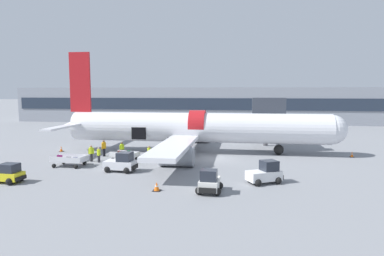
{
  "coord_description": "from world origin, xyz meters",
  "views": [
    {
      "loc": [
        2.77,
        -36.17,
        7.23
      ],
      "look_at": [
        -2.53,
        0.64,
        3.21
      ],
      "focal_mm": 32.0,
      "sensor_mm": 36.0,
      "label": 1
    }
  ],
  "objects_px": {
    "ground_crew_supervisor": "(99,154)",
    "baggage_tug_spare": "(121,163)",
    "baggage_tug_rear": "(209,183)",
    "baggage_cart_queued": "(70,161)",
    "airplane": "(193,128)",
    "ground_crew_helper": "(149,153)",
    "baggage_cart_loading": "(125,156)",
    "baggage_tug_mid": "(5,174)",
    "ground_crew_loader_a": "(104,148)",
    "ground_crew_driver": "(122,149)",
    "ground_crew_loader_b": "(91,153)",
    "baggage_tug_lead": "(265,174)"
  },
  "relations": [
    {
      "from": "baggage_tug_spare",
      "to": "ground_crew_driver",
      "type": "relative_size",
      "value": 1.83
    },
    {
      "from": "baggage_tug_spare",
      "to": "ground_crew_driver",
      "type": "bearing_deg",
      "value": 109.43
    },
    {
      "from": "baggage_tug_mid",
      "to": "baggage_cart_loading",
      "type": "xyz_separation_m",
      "value": [
        6.62,
        9.38,
        -0.13
      ]
    },
    {
      "from": "ground_crew_driver",
      "to": "ground_crew_supervisor",
      "type": "height_order",
      "value": "ground_crew_driver"
    },
    {
      "from": "baggage_tug_mid",
      "to": "baggage_cart_loading",
      "type": "bearing_deg",
      "value": 54.8
    },
    {
      "from": "baggage_tug_rear",
      "to": "ground_crew_supervisor",
      "type": "xyz_separation_m",
      "value": [
        -12.12,
        8.8,
        0.1
      ]
    },
    {
      "from": "ground_crew_loader_a",
      "to": "ground_crew_helper",
      "type": "distance_m",
      "value": 5.9
    },
    {
      "from": "baggage_cart_loading",
      "to": "ground_crew_helper",
      "type": "relative_size",
      "value": 2.41
    },
    {
      "from": "baggage_tug_rear",
      "to": "ground_crew_loader_a",
      "type": "bearing_deg",
      "value": 137.08
    },
    {
      "from": "ground_crew_supervisor",
      "to": "baggage_tug_lead",
      "type": "bearing_deg",
      "value": -19.14
    },
    {
      "from": "baggage_tug_mid",
      "to": "ground_crew_loader_a",
      "type": "bearing_deg",
      "value": 73.75
    },
    {
      "from": "baggage_cart_queued",
      "to": "baggage_tug_rear",
      "type": "bearing_deg",
      "value": -25.1
    },
    {
      "from": "ground_crew_loader_b",
      "to": "ground_crew_supervisor",
      "type": "height_order",
      "value": "ground_crew_loader_b"
    },
    {
      "from": "ground_crew_loader_a",
      "to": "ground_crew_loader_b",
      "type": "height_order",
      "value": "ground_crew_loader_a"
    },
    {
      "from": "ground_crew_driver",
      "to": "ground_crew_supervisor",
      "type": "relative_size",
      "value": 1.03
    },
    {
      "from": "ground_crew_supervisor",
      "to": "ground_crew_loader_a",
      "type": "bearing_deg",
      "value": 103.68
    },
    {
      "from": "airplane",
      "to": "baggage_tug_mid",
      "type": "bearing_deg",
      "value": -130.03
    },
    {
      "from": "airplane",
      "to": "ground_crew_helper",
      "type": "height_order",
      "value": "airplane"
    },
    {
      "from": "airplane",
      "to": "ground_crew_helper",
      "type": "relative_size",
      "value": 21.61
    },
    {
      "from": "ground_crew_loader_a",
      "to": "baggage_cart_queued",
      "type": "bearing_deg",
      "value": -102.52
    },
    {
      "from": "baggage_tug_spare",
      "to": "baggage_cart_queued",
      "type": "relative_size",
      "value": 0.71
    },
    {
      "from": "baggage_tug_spare",
      "to": "baggage_tug_mid",
      "type": "bearing_deg",
      "value": -147.65
    },
    {
      "from": "baggage_tug_mid",
      "to": "ground_crew_driver",
      "type": "relative_size",
      "value": 1.99
    },
    {
      "from": "baggage_cart_loading",
      "to": "baggage_cart_queued",
      "type": "distance_m",
      "value": 5.45
    },
    {
      "from": "baggage_tug_lead",
      "to": "ground_crew_loader_a",
      "type": "bearing_deg",
      "value": 152.57
    },
    {
      "from": "baggage_tug_mid",
      "to": "ground_crew_helper",
      "type": "distance_m",
      "value": 13.4
    },
    {
      "from": "baggage_tug_lead",
      "to": "ground_crew_loader_b",
      "type": "relative_size",
      "value": 1.8
    },
    {
      "from": "airplane",
      "to": "ground_crew_driver",
      "type": "xyz_separation_m",
      "value": [
        -7.56,
        -3.47,
        -2.03
      ]
    },
    {
      "from": "baggage_cart_loading",
      "to": "ground_crew_loader_a",
      "type": "height_order",
      "value": "ground_crew_loader_a"
    },
    {
      "from": "baggage_tug_mid",
      "to": "ground_crew_driver",
      "type": "height_order",
      "value": "ground_crew_driver"
    },
    {
      "from": "baggage_tug_spare",
      "to": "ground_crew_loader_a",
      "type": "height_order",
      "value": "ground_crew_loader_a"
    },
    {
      "from": "ground_crew_driver",
      "to": "ground_crew_loader_b",
      "type": "bearing_deg",
      "value": -124.15
    },
    {
      "from": "airplane",
      "to": "baggage_tug_mid",
      "type": "height_order",
      "value": "airplane"
    },
    {
      "from": "baggage_tug_rear",
      "to": "baggage_cart_loading",
      "type": "height_order",
      "value": "baggage_tug_rear"
    },
    {
      "from": "baggage_tug_lead",
      "to": "baggage_tug_mid",
      "type": "bearing_deg",
      "value": -172.29
    },
    {
      "from": "baggage_tug_rear",
      "to": "baggage_cart_queued",
      "type": "height_order",
      "value": "baggage_tug_rear"
    },
    {
      "from": "baggage_tug_mid",
      "to": "baggage_tug_spare",
      "type": "relative_size",
      "value": 1.08
    },
    {
      "from": "airplane",
      "to": "ground_crew_driver",
      "type": "bearing_deg",
      "value": -155.33
    },
    {
      "from": "baggage_tug_mid",
      "to": "ground_crew_loader_a",
      "type": "height_order",
      "value": "ground_crew_loader_a"
    },
    {
      "from": "ground_crew_supervisor",
      "to": "baggage_tug_spare",
      "type": "bearing_deg",
      "value": -43.42
    },
    {
      "from": "baggage_tug_lead",
      "to": "baggage_tug_rear",
      "type": "distance_m",
      "value": 5.2
    },
    {
      "from": "airplane",
      "to": "baggage_cart_loading",
      "type": "relative_size",
      "value": 8.97
    },
    {
      "from": "ground_crew_supervisor",
      "to": "ground_crew_helper",
      "type": "relative_size",
      "value": 0.98
    },
    {
      "from": "airplane",
      "to": "baggage_tug_rear",
      "type": "bearing_deg",
      "value": -77.96
    },
    {
      "from": "baggage_tug_rear",
      "to": "baggage_tug_mid",
      "type": "bearing_deg",
      "value": 178.64
    },
    {
      "from": "airplane",
      "to": "baggage_cart_queued",
      "type": "distance_m",
      "value": 14.31
    },
    {
      "from": "baggage_tug_lead",
      "to": "baggage_cart_loading",
      "type": "distance_m",
      "value": 15.31
    },
    {
      "from": "airplane",
      "to": "baggage_tug_lead",
      "type": "distance_m",
      "value": 14.84
    },
    {
      "from": "baggage_tug_spare",
      "to": "ground_crew_loader_b",
      "type": "relative_size",
      "value": 1.73
    },
    {
      "from": "baggage_tug_mid",
      "to": "ground_crew_supervisor",
      "type": "height_order",
      "value": "baggage_tug_mid"
    }
  ]
}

